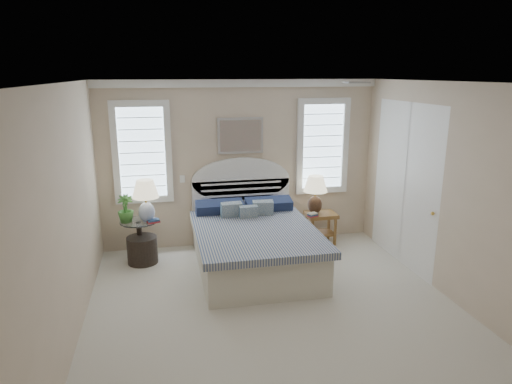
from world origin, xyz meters
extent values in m
cube|color=silver|center=(0.00, 0.00, 0.00)|extent=(4.50, 5.00, 0.01)
cube|color=silver|center=(0.00, 0.00, 2.70)|extent=(4.50, 5.00, 0.01)
cube|color=#CAB497|center=(0.00, 2.50, 1.35)|extent=(4.50, 0.02, 2.70)
cube|color=#CAB497|center=(-2.25, 0.00, 1.35)|extent=(0.02, 5.00, 2.70)
cube|color=#CAB497|center=(2.25, 0.00, 1.35)|extent=(0.02, 5.00, 2.70)
cube|color=white|center=(0.00, 2.46, 2.64)|extent=(4.50, 0.08, 0.12)
cube|color=#B2B2B2|center=(1.20, 0.80, 2.68)|extent=(0.30, 0.20, 0.02)
cube|color=white|center=(-0.95, 2.48, 1.15)|extent=(0.08, 0.01, 0.12)
cube|color=#C3E1F7|center=(-1.55, 2.48, 1.60)|extent=(0.90, 0.06, 1.60)
cube|color=#C3E1F7|center=(1.40, 2.48, 1.60)|extent=(0.90, 0.06, 1.60)
cube|color=silver|center=(0.00, 2.46, 1.82)|extent=(0.74, 0.04, 0.58)
cube|color=white|center=(2.23, 1.20, 1.20)|extent=(0.02, 1.80, 2.40)
cube|color=beige|center=(0.00, 1.33, 0.28)|extent=(1.60, 2.10, 0.55)
cube|color=navy|center=(0.00, 1.28, 0.59)|extent=(1.72, 2.15, 0.10)
cube|color=silver|center=(0.00, 2.44, 0.55)|extent=(1.62, 0.08, 1.10)
cube|color=#1E2B4D|center=(-0.40, 2.16, 0.73)|extent=(0.75, 0.31, 0.23)
cube|color=#1E2B4D|center=(0.40, 2.16, 0.73)|extent=(0.75, 0.31, 0.23)
cube|color=#395D82|center=(-0.25, 1.93, 0.71)|extent=(0.33, 0.20, 0.34)
cube|color=#395D82|center=(0.25, 1.93, 0.71)|extent=(0.33, 0.20, 0.34)
cube|color=#395D82|center=(0.00, 1.83, 0.69)|extent=(0.28, 0.14, 0.29)
cylinder|color=black|center=(-1.65, 2.05, 0.01)|extent=(0.32, 0.32, 0.03)
cylinder|color=black|center=(-1.65, 2.05, 0.30)|extent=(0.08, 0.08, 0.60)
cylinder|color=silver|center=(-1.65, 2.05, 0.62)|extent=(0.56, 0.56, 0.02)
cube|color=brown|center=(1.30, 2.15, 0.50)|extent=(0.50, 0.40, 0.06)
cube|color=brown|center=(1.30, 2.15, 0.18)|extent=(0.44, 0.34, 0.03)
cube|color=brown|center=(1.10, 2.00, 0.23)|extent=(0.04, 0.04, 0.47)
cube|color=brown|center=(1.10, 2.30, 0.23)|extent=(0.04, 0.04, 0.47)
cube|color=brown|center=(1.50, 2.00, 0.23)|extent=(0.04, 0.04, 0.47)
cube|color=brown|center=(1.50, 2.30, 0.23)|extent=(0.04, 0.04, 0.47)
cylinder|color=black|center=(-1.62, 1.93, 0.21)|extent=(0.55, 0.55, 0.41)
cylinder|color=white|center=(-1.52, 2.00, 0.65)|extent=(0.17, 0.17, 0.03)
ellipsoid|color=white|center=(-1.52, 2.00, 0.77)|extent=(0.31, 0.31, 0.30)
cylinder|color=gold|center=(-1.52, 2.00, 0.96)|extent=(0.04, 0.04, 0.11)
cylinder|color=black|center=(1.20, 2.19, 0.55)|extent=(0.15, 0.15, 0.03)
ellipsoid|color=black|center=(1.20, 2.19, 0.67)|extent=(0.27, 0.27, 0.30)
cylinder|color=gold|center=(1.20, 2.19, 0.86)|extent=(0.04, 0.04, 0.11)
imported|color=#367A30|center=(-1.83, 2.03, 0.84)|extent=(0.27, 0.27, 0.42)
cube|color=maroon|center=(-1.43, 1.93, 0.64)|extent=(0.21, 0.18, 0.02)
cube|color=navy|center=(-1.43, 1.93, 0.67)|extent=(0.20, 0.17, 0.02)
cube|color=maroon|center=(1.10, 2.00, 0.54)|extent=(0.18, 0.16, 0.02)
cube|color=navy|center=(1.10, 2.00, 0.56)|extent=(0.17, 0.15, 0.02)
cube|color=beige|center=(1.10, 2.00, 0.58)|extent=(0.16, 0.14, 0.02)
camera|label=1|loc=(-1.28, -4.73, 2.80)|focal=32.00mm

